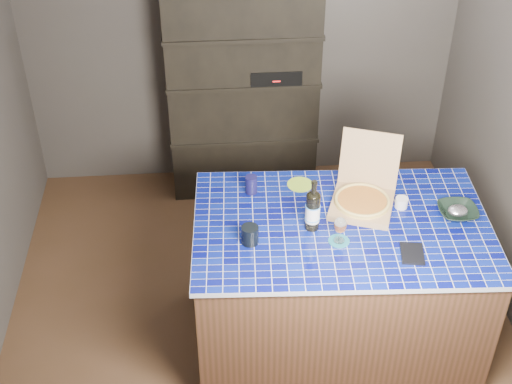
{
  "coord_description": "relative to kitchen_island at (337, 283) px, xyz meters",
  "views": [
    {
      "loc": [
        -0.3,
        -3.58,
        3.7
      ],
      "look_at": [
        -0.01,
        0.0,
        1.04
      ],
      "focal_mm": 50.0,
      "sensor_mm": 36.0,
      "label": 1
    }
  ],
  "objects": [
    {
      "name": "white_jar",
      "position": [
        0.39,
        0.14,
        0.52
      ],
      "size": [
        0.08,
        0.08,
        0.07
      ],
      "primitive_type": "cylinder",
      "color": "silver",
      "rests_on": "kitchen_island"
    },
    {
      "name": "tumbler",
      "position": [
        -0.57,
        -0.12,
        0.55
      ],
      "size": [
        0.1,
        0.1,
        0.11
      ],
      "primitive_type": "cylinder",
      "color": "black",
      "rests_on": "kitchen_island"
    },
    {
      "name": "green_trivet",
      "position": [
        -0.2,
        0.42,
        0.49
      ],
      "size": [
        0.17,
        0.17,
        0.01
      ],
      "primitive_type": "cylinder",
      "color": "#96C229",
      "rests_on": "kitchen_island"
    },
    {
      "name": "room",
      "position": [
        -0.49,
        0.29,
        0.76
      ],
      "size": [
        3.5,
        3.5,
        3.5
      ],
      "color": "#533623",
      "rests_on": "ground"
    },
    {
      "name": "mead_bottle",
      "position": [
        -0.19,
        -0.02,
        0.63
      ],
      "size": [
        0.09,
        0.09,
        0.34
      ],
      "color": "black",
      "rests_on": "kitchen_island"
    },
    {
      "name": "foil_contents",
      "position": [
        0.71,
        0.02,
        0.53
      ],
      "size": [
        0.13,
        0.11,
        0.06
      ],
      "primitive_type": "ellipsoid",
      "color": "silver",
      "rests_on": "bowl"
    },
    {
      "name": "teal_trivet",
      "position": [
        -0.05,
        -0.16,
        0.49
      ],
      "size": [
        0.13,
        0.13,
        0.01
      ],
      "primitive_type": "cylinder",
      "color": "#166272",
      "rests_on": "kitchen_island"
    },
    {
      "name": "navy_cup",
      "position": [
        -0.53,
        0.37,
        0.55
      ],
      "size": [
        0.08,
        0.08,
        0.12
      ],
      "primitive_type": "cylinder",
      "color": "#100E34",
      "rests_on": "kitchen_island"
    },
    {
      "name": "kitchen_island",
      "position": [
        0.0,
        0.0,
        0.0
      ],
      "size": [
        1.85,
        1.23,
        0.98
      ],
      "rotation": [
        0.0,
        0.0,
        -0.05
      ],
      "color": "#492A1D",
      "rests_on": "floor"
    },
    {
      "name": "shelving_unit",
      "position": [
        -0.48,
        1.82,
        0.41
      ],
      "size": [
        1.2,
        0.41,
        1.8
      ],
      "color": "black",
      "rests_on": "floor"
    },
    {
      "name": "bowl",
      "position": [
        0.71,
        0.02,
        0.52
      ],
      "size": [
        0.24,
        0.24,
        0.06
      ],
      "primitive_type": "imported",
      "rotation": [
        0.0,
        0.0,
        -0.01
      ],
      "color": "black",
      "rests_on": "kitchen_island"
    },
    {
      "name": "wine_glass",
      "position": [
        -0.05,
        -0.16,
        0.61
      ],
      "size": [
        0.07,
        0.07,
        0.17
      ],
      "color": "white",
      "rests_on": "teal_trivet"
    },
    {
      "name": "dvd_case",
      "position": [
        0.35,
        -0.3,
        0.5
      ],
      "size": [
        0.16,
        0.2,
        0.01
      ],
      "primitive_type": "cube",
      "rotation": [
        0.0,
        0.0,
        -0.16
      ],
      "color": "black",
      "rests_on": "kitchen_island"
    },
    {
      "name": "pizza_box",
      "position": [
        0.15,
        0.17,
        0.55
      ],
      "size": [
        0.5,
        0.55,
        0.4
      ],
      "rotation": [
        0.0,
        0.0,
        -0.34
      ],
      "color": "tan",
      "rests_on": "kitchen_island"
    }
  ]
}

